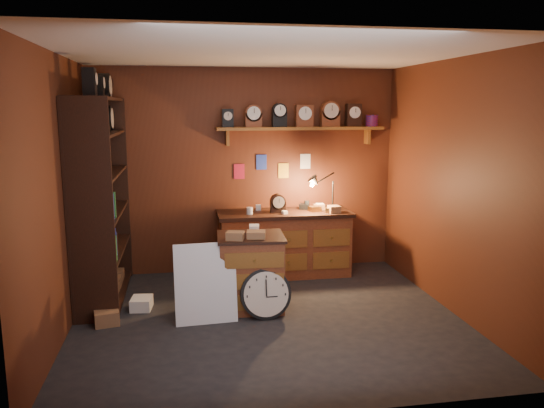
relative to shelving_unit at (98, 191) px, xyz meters
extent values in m
plane|color=black|center=(1.79, -0.98, -1.25)|extent=(4.00, 4.00, 0.00)
cube|color=#572714|center=(1.79, 0.82, 0.10)|extent=(4.00, 0.02, 2.70)
cube|color=#572714|center=(1.79, -2.78, 0.10)|extent=(4.00, 0.02, 2.70)
cube|color=#572714|center=(-0.21, -0.98, 0.10)|extent=(0.02, 3.60, 2.70)
cube|color=#572714|center=(3.79, -0.98, 0.10)|extent=(0.02, 3.60, 2.70)
cube|color=beige|center=(1.79, -0.98, 1.45)|extent=(4.00, 3.60, 0.02)
cube|color=brown|center=(2.49, 0.67, 0.67)|extent=(2.20, 0.30, 0.04)
cube|color=brown|center=(1.54, 0.74, 0.55)|extent=(0.04, 0.16, 0.20)
cube|color=brown|center=(3.44, 0.74, 0.55)|extent=(0.04, 0.16, 0.20)
cylinder|color=#B21419|center=(3.47, 0.67, 0.76)|extent=(0.16, 0.16, 0.15)
cube|color=#AB152E|center=(1.94, 0.81, 0.10)|extent=(0.14, 0.01, 0.20)
cube|color=navy|center=(2.24, 0.81, 0.22)|extent=(0.14, 0.01, 0.20)
cube|color=gold|center=(2.54, 0.81, 0.10)|extent=(0.14, 0.01, 0.20)
cube|color=silver|center=(2.84, 0.81, 0.22)|extent=(0.14, 0.01, 0.20)
cube|color=black|center=(-0.19, 0.00, -0.10)|extent=(0.03, 1.60, 2.30)
cube|color=black|center=(0.04, -0.78, -0.10)|extent=(0.45, 0.03, 2.30)
cube|color=black|center=(0.04, 0.78, -0.10)|extent=(0.45, 0.03, 2.30)
cube|color=black|center=(0.04, 0.00, -1.20)|extent=(0.43, 1.54, 0.03)
cube|color=black|center=(0.04, 0.00, -0.70)|extent=(0.43, 1.54, 0.03)
cube|color=black|center=(0.04, 0.00, -0.25)|extent=(0.43, 1.54, 0.03)
cube|color=black|center=(0.04, 0.00, 0.20)|extent=(0.43, 1.54, 0.03)
cube|color=black|center=(0.04, 0.00, 0.65)|extent=(0.43, 1.54, 0.03)
cube|color=black|center=(0.04, 0.00, 1.03)|extent=(0.43, 1.54, 0.03)
cube|color=brown|center=(2.25, 0.50, -0.85)|extent=(1.68, 0.60, 0.80)
cube|color=black|center=(2.25, 0.50, -0.43)|extent=(1.74, 0.66, 0.05)
cube|color=brown|center=(2.25, 0.20, -0.85)|extent=(1.60, 0.02, 0.52)
cylinder|color=black|center=(2.89, 0.45, -0.39)|extent=(0.12, 0.12, 0.02)
cylinder|color=black|center=(2.89, 0.45, -0.20)|extent=(0.02, 0.02, 0.38)
cylinder|color=black|center=(2.77, 0.42, 0.04)|extent=(0.27, 0.09, 0.14)
cone|color=black|center=(2.63, 0.39, 0.00)|extent=(0.18, 0.14, 0.18)
cube|color=brown|center=(1.66, -0.62, -0.86)|extent=(0.71, 0.61, 0.79)
cube|color=black|center=(1.66, -0.62, -0.45)|extent=(0.75, 0.65, 0.03)
cube|color=brown|center=(1.66, -0.91, -0.86)|extent=(0.62, 0.05, 0.67)
cylinder|color=black|center=(1.77, -0.94, -0.99)|extent=(0.54, 0.17, 0.54)
cylinder|color=beige|center=(1.77, -0.97, -0.98)|extent=(0.47, 0.11, 0.46)
cube|color=black|center=(1.77, -0.98, -0.91)|extent=(0.01, 0.04, 0.17)
cube|color=black|center=(1.83, -0.98, -1.01)|extent=(0.12, 0.01, 0.01)
cube|color=silver|center=(1.15, -0.93, -1.25)|extent=(0.64, 0.21, 0.84)
cube|color=silver|center=(1.43, 0.23, -1.03)|extent=(0.46, 0.46, 0.44)
cube|color=black|center=(1.43, 0.01, -1.03)|extent=(0.36, 0.05, 0.35)
cube|color=brown|center=(0.14, -0.84, -1.18)|extent=(0.28, 0.25, 0.15)
cube|color=white|center=(0.46, -0.46, -1.19)|extent=(0.25, 0.28, 0.13)
cube|color=brown|center=(1.63, -0.26, -1.16)|extent=(0.27, 0.23, 0.19)
camera|label=1|loc=(0.94, -6.16, 0.93)|focal=35.00mm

